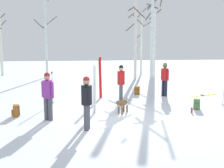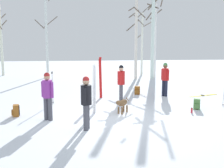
% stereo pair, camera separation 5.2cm
% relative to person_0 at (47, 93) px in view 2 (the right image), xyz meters
% --- Properties ---
extents(ground_plane, '(60.00, 60.00, 0.00)m').
position_rel_person_0_xyz_m(ground_plane, '(2.58, -0.40, -0.98)').
color(ground_plane, white).
extents(person_0, '(0.46, 0.34, 1.72)m').
position_rel_person_0_xyz_m(person_0, '(0.00, 0.00, 0.00)').
color(person_0, '#4C4C56').
rests_on(person_0, ground_plane).
extents(person_2, '(0.34, 0.47, 1.72)m').
position_rel_person_0_xyz_m(person_2, '(5.39, 3.74, 0.00)').
color(person_2, '#1E2338').
rests_on(person_2, ground_plane).
extents(person_3, '(0.34, 0.51, 1.72)m').
position_rel_person_0_xyz_m(person_3, '(2.98, 2.64, 0.00)').
color(person_3, '#4C4C56').
rests_on(person_3, ground_plane).
extents(person_4, '(0.34, 0.51, 1.72)m').
position_rel_person_0_xyz_m(person_4, '(1.35, -1.19, 0.00)').
color(person_4, '#4C4C56').
rests_on(person_4, ground_plane).
extents(dog, '(0.60, 0.73, 0.57)m').
position_rel_person_0_xyz_m(dog, '(2.76, 0.64, -0.59)').
color(dog, brown).
rests_on(dog, ground_plane).
extents(ski_pair_planted_0, '(0.17, 0.06, 2.03)m').
position_rel_person_0_xyz_m(ski_pair_planted_0, '(2.09, 3.60, 0.03)').
color(ski_pair_planted_0, red).
rests_on(ski_pair_planted_0, ground_plane).
extents(ski_pair_planted_1, '(0.15, 0.06, 1.93)m').
position_rel_person_0_xyz_m(ski_pair_planted_1, '(1.68, 0.74, -0.02)').
color(ski_pair_planted_1, white).
rests_on(ski_pair_planted_1, ground_plane).
extents(ski_pair_lying_0, '(1.69, 0.68, 0.05)m').
position_rel_person_0_xyz_m(ski_pair_lying_0, '(7.42, 3.63, -0.97)').
color(ski_pair_lying_0, yellow).
rests_on(ski_pair_lying_0, ground_plane).
extents(ski_poles_1, '(0.07, 0.24, 1.47)m').
position_rel_person_0_xyz_m(ski_poles_1, '(-0.12, 2.51, -0.20)').
color(ski_poles_1, '#B2B2BC').
rests_on(ski_poles_1, ground_plane).
extents(backpack_0, '(0.32, 0.34, 0.44)m').
position_rel_person_0_xyz_m(backpack_0, '(4.08, 4.33, -0.77)').
color(backpack_0, '#99591E').
rests_on(backpack_0, ground_plane).
extents(backpack_1, '(0.32, 0.34, 0.44)m').
position_rel_person_0_xyz_m(backpack_1, '(5.92, 0.94, -0.77)').
color(backpack_1, '#4C7F3F').
rests_on(backpack_1, ground_plane).
extents(backpack_2, '(0.32, 0.29, 0.44)m').
position_rel_person_0_xyz_m(backpack_2, '(-1.28, 0.61, -0.77)').
color(backpack_2, '#99591E').
rests_on(backpack_2, ground_plane).
extents(water_bottle_0, '(0.07, 0.07, 0.22)m').
position_rel_person_0_xyz_m(water_bottle_0, '(5.49, 0.40, -0.88)').
color(water_bottle_0, red).
rests_on(water_bottle_0, ground_plane).
extents(birch_tree_0, '(1.10, 1.14, 5.67)m').
position_rel_person_0_xyz_m(birch_tree_0, '(-5.36, 13.34, 2.01)').
color(birch_tree_0, silver).
rests_on(birch_tree_0, ground_plane).
extents(birch_tree_1, '(1.73, 1.74, 6.59)m').
position_rel_person_0_xyz_m(birch_tree_1, '(-1.54, 11.91, 2.38)').
color(birch_tree_1, silver).
rests_on(birch_tree_1, ground_plane).
extents(birch_tree_2, '(1.29, 1.31, 6.39)m').
position_rel_person_0_xyz_m(birch_tree_2, '(5.07, 10.02, 2.32)').
color(birch_tree_2, silver).
rests_on(birch_tree_2, ground_plane).
extents(birch_tree_3, '(1.49, 1.48, 5.49)m').
position_rel_person_0_xyz_m(birch_tree_3, '(6.07, 12.63, 1.73)').
color(birch_tree_3, silver).
rests_on(birch_tree_3, ground_plane).
extents(birch_tree_4, '(1.51, 1.53, 6.69)m').
position_rel_person_0_xyz_m(birch_tree_4, '(6.32, 10.08, 2.58)').
color(birch_tree_4, silver).
rests_on(birch_tree_4, ground_plane).
extents(birch_tree_5, '(1.36, 1.44, 5.58)m').
position_rel_person_0_xyz_m(birch_tree_5, '(6.64, 10.74, 1.95)').
color(birch_tree_5, silver).
rests_on(birch_tree_5, ground_plane).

